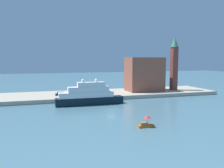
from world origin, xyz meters
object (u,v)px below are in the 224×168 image
(parked_car, at_px, (61,94))
(mooring_bollard, at_px, (100,96))
(bell_tower, at_px, (174,61))
(harbor_building, at_px, (144,74))
(small_motorboat, at_px, (146,123))
(person_figure, at_px, (78,95))
(large_yacht, at_px, (89,96))

(parked_car, xyz_separation_m, mooring_bollard, (14.27, -7.78, -0.21))
(bell_tower, xyz_separation_m, mooring_bollard, (-37.94, -8.68, -13.11))
(harbor_building, xyz_separation_m, mooring_bollard, (-23.54, -10.21, -7.26))
(small_motorboat, distance_m, mooring_bollard, 37.79)
(bell_tower, distance_m, person_figure, 48.57)
(small_motorboat, bearing_deg, bell_tower, 51.95)
(parked_car, bearing_deg, person_figure, -47.04)
(person_figure, bearing_deg, mooring_bollard, -9.95)
(small_motorboat, bearing_deg, person_figure, 104.31)
(harbor_building, height_order, parked_car, harbor_building)
(mooring_bollard, bearing_deg, person_figure, 170.05)
(harbor_building, relative_size, mooring_bollard, 22.35)
(mooring_bollard, bearing_deg, bell_tower, 12.89)
(small_motorboat, bearing_deg, large_yacht, 103.72)
(small_motorboat, xyz_separation_m, bell_tower, (36.34, 46.42, 13.94))
(parked_car, bearing_deg, small_motorboat, -70.78)
(small_motorboat, height_order, bell_tower, bell_tower)
(bell_tower, bearing_deg, large_yacht, -160.17)
(small_motorboat, height_order, person_figure, person_figure)
(large_yacht, relative_size, mooring_bollard, 33.30)
(small_motorboat, bearing_deg, mooring_bollard, 92.43)
(large_yacht, relative_size, person_figure, 13.22)
(bell_tower, xyz_separation_m, person_figure, (-46.34, -7.21, -12.63))
(harbor_building, distance_m, parked_car, 38.55)
(large_yacht, bearing_deg, person_figure, 106.36)
(small_motorboat, relative_size, person_figure, 2.16)
(person_figure, bearing_deg, harbor_building, 15.29)
(harbor_building, distance_m, person_figure, 33.80)
(harbor_building, bearing_deg, bell_tower, -6.05)
(bell_tower, relative_size, mooring_bollard, 34.31)
(parked_car, relative_size, mooring_bollard, 6.31)
(large_yacht, height_order, bell_tower, bell_tower)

